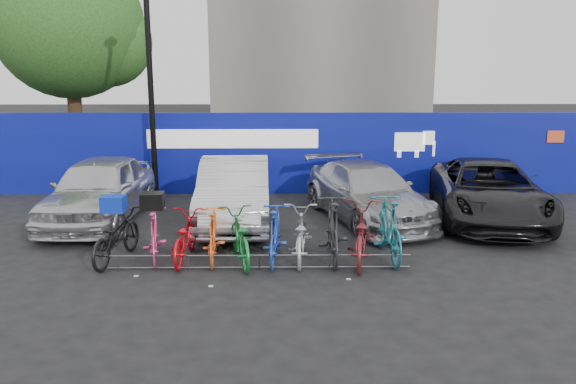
{
  "coord_description": "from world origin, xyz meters",
  "views": [
    {
      "loc": [
        0.4,
        -10.45,
        3.64
      ],
      "look_at": [
        0.57,
        2.0,
        0.91
      ],
      "focal_mm": 35.0,
      "sensor_mm": 36.0,
      "label": 1
    }
  ],
  "objects_px": {
    "car_1": "(234,192)",
    "bike_7": "(333,230)",
    "bike_1": "(154,234)",
    "bike_6": "(300,235)",
    "bike_8": "(360,234)",
    "bike_0": "(116,237)",
    "bike_3": "(214,235)",
    "lamppost": "(150,83)",
    "bike_rack": "(259,262)",
    "bike_9": "(389,228)",
    "tree": "(76,27)",
    "bike_5": "(275,234)",
    "car_3": "(488,191)",
    "car_0": "(99,190)",
    "bike_2": "(184,237)",
    "car_2": "(367,192)",
    "bike_4": "(239,237)"
  },
  "relations": [
    {
      "from": "car_1",
      "to": "bike_4",
      "type": "xyz_separation_m",
      "value": [
        0.31,
        -2.83,
        -0.27
      ]
    },
    {
      "from": "tree",
      "to": "car_1",
      "type": "distance_m",
      "value": 10.47
    },
    {
      "from": "car_1",
      "to": "car_3",
      "type": "xyz_separation_m",
      "value": [
        6.18,
        0.19,
        -0.04
      ]
    },
    {
      "from": "bike_9",
      "to": "bike_3",
      "type": "bearing_deg",
      "value": -0.84
    },
    {
      "from": "car_3",
      "to": "car_2",
      "type": "bearing_deg",
      "value": -171.89
    },
    {
      "from": "bike_rack",
      "to": "bike_0",
      "type": "xyz_separation_m",
      "value": [
        -2.78,
        0.54,
        0.33
      ]
    },
    {
      "from": "tree",
      "to": "bike_rack",
      "type": "distance_m",
      "value": 13.55
    },
    {
      "from": "bike_3",
      "to": "bike_7",
      "type": "xyz_separation_m",
      "value": [
        2.31,
        0.02,
        0.1
      ]
    },
    {
      "from": "bike_1",
      "to": "tree",
      "type": "bearing_deg",
      "value": -76.25
    },
    {
      "from": "bike_8",
      "to": "bike_9",
      "type": "bearing_deg",
      "value": -155.8
    },
    {
      "from": "car_2",
      "to": "bike_7",
      "type": "xyz_separation_m",
      "value": [
        -1.11,
        -3.0,
        -0.08
      ]
    },
    {
      "from": "lamppost",
      "to": "bike_6",
      "type": "distance_m",
      "value": 7.26
    },
    {
      "from": "bike_rack",
      "to": "bike_0",
      "type": "distance_m",
      "value": 2.85
    },
    {
      "from": "bike_2",
      "to": "car_3",
      "type": "bearing_deg",
      "value": -154.73
    },
    {
      "from": "bike_1",
      "to": "bike_3",
      "type": "bearing_deg",
      "value": 165.4
    },
    {
      "from": "bike_rack",
      "to": "car_2",
      "type": "distance_m",
      "value": 4.39
    },
    {
      "from": "bike_5",
      "to": "bike_6",
      "type": "height_order",
      "value": "bike_5"
    },
    {
      "from": "car_0",
      "to": "car_3",
      "type": "bearing_deg",
      "value": 1.12
    },
    {
      "from": "car_0",
      "to": "bike_3",
      "type": "distance_m",
      "value": 4.25
    },
    {
      "from": "bike_rack",
      "to": "car_0",
      "type": "xyz_separation_m",
      "value": [
        -3.98,
        3.45,
        0.63
      ]
    },
    {
      "from": "bike_6",
      "to": "bike_7",
      "type": "height_order",
      "value": "bike_7"
    },
    {
      "from": "bike_5",
      "to": "bike_7",
      "type": "distance_m",
      "value": 1.12
    },
    {
      "from": "car_1",
      "to": "bike_0",
      "type": "xyz_separation_m",
      "value": [
        -2.07,
        -2.74,
        -0.28
      ]
    },
    {
      "from": "bike_5",
      "to": "bike_rack",
      "type": "bearing_deg",
      "value": 62.0
    },
    {
      "from": "car_1",
      "to": "car_0",
      "type": "bearing_deg",
      "value": 174.98
    },
    {
      "from": "car_3",
      "to": "bike_2",
      "type": "distance_m",
      "value": 7.53
    },
    {
      "from": "lamppost",
      "to": "bike_rack",
      "type": "height_order",
      "value": "lamppost"
    },
    {
      "from": "car_1",
      "to": "bike_7",
      "type": "bearing_deg",
      "value": -54.2
    },
    {
      "from": "bike_4",
      "to": "bike_6",
      "type": "height_order",
      "value": "bike_4"
    },
    {
      "from": "bike_0",
      "to": "bike_6",
      "type": "height_order",
      "value": "bike_6"
    },
    {
      "from": "lamppost",
      "to": "bike_rack",
      "type": "bearing_deg",
      "value": -61.93
    },
    {
      "from": "bike_0",
      "to": "tree",
      "type": "bearing_deg",
      "value": -57.93
    },
    {
      "from": "bike_6",
      "to": "bike_8",
      "type": "bearing_deg",
      "value": 176.51
    },
    {
      "from": "car_0",
      "to": "car_1",
      "type": "relative_size",
      "value": 1.0
    },
    {
      "from": "car_0",
      "to": "bike_7",
      "type": "height_order",
      "value": "car_0"
    },
    {
      "from": "car_2",
      "to": "bike_7",
      "type": "bearing_deg",
      "value": -127.26
    },
    {
      "from": "car_1",
      "to": "bike_0",
      "type": "height_order",
      "value": "car_1"
    },
    {
      "from": "car_1",
      "to": "bike_2",
      "type": "height_order",
      "value": "car_1"
    },
    {
      "from": "lamppost",
      "to": "bike_1",
      "type": "distance_m",
      "value": 6.17
    },
    {
      "from": "car_3",
      "to": "bike_7",
      "type": "height_order",
      "value": "car_3"
    },
    {
      "from": "bike_1",
      "to": "bike_7",
      "type": "bearing_deg",
      "value": 167.85
    },
    {
      "from": "car_3",
      "to": "bike_3",
      "type": "relative_size",
      "value": 3.07
    },
    {
      "from": "bike_4",
      "to": "tree",
      "type": "bearing_deg",
      "value": -71.21
    },
    {
      "from": "bike_6",
      "to": "car_1",
      "type": "bearing_deg",
      "value": -57.91
    },
    {
      "from": "tree",
      "to": "bike_1",
      "type": "xyz_separation_m",
      "value": [
        4.72,
        -10.05,
        -4.56
      ]
    },
    {
      "from": "bike_3",
      "to": "bike_7",
      "type": "relative_size",
      "value": 0.84
    },
    {
      "from": "bike_rack",
      "to": "lamppost",
      "type": "bearing_deg",
      "value": 118.07
    },
    {
      "from": "bike_rack",
      "to": "bike_9",
      "type": "xyz_separation_m",
      "value": [
        2.5,
        0.61,
        0.45
      ]
    },
    {
      "from": "bike_1",
      "to": "bike_4",
      "type": "distance_m",
      "value": 1.66
    },
    {
      "from": "bike_0",
      "to": "bike_3",
      "type": "distance_m",
      "value": 1.88
    }
  ]
}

